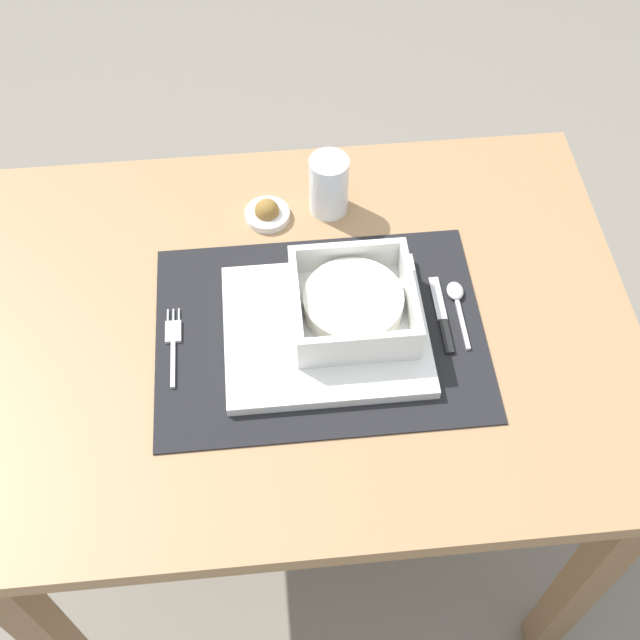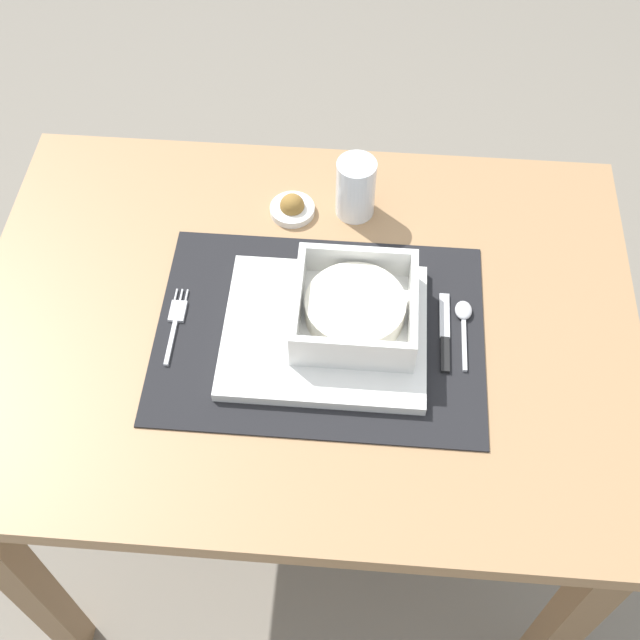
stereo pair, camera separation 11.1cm
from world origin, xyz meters
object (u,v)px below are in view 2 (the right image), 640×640
at_px(fork, 176,320).
at_px(condiment_saucer, 292,208).
at_px(drinking_glass, 356,190).
at_px(dining_table, 305,358).
at_px(spoon, 464,318).
at_px(butter_knife, 445,337).
at_px(porridge_bowl, 355,309).

bearing_deg(fork, condiment_saucer, 59.99).
bearing_deg(condiment_saucer, drinking_glass, 6.74).
relative_size(dining_table, drinking_glass, 9.56).
relative_size(spoon, condiment_saucer, 1.66).
height_order(butter_knife, drinking_glass, drinking_glass).
height_order(spoon, butter_knife, spoon).
height_order(fork, butter_knife, butter_knife).
distance_m(dining_table, spoon, 0.25).
bearing_deg(drinking_glass, butter_knife, -59.46).
bearing_deg(condiment_saucer, porridge_bowl, -62.91).
distance_m(fork, butter_knife, 0.37).
height_order(porridge_bowl, drinking_glass, drinking_glass).
distance_m(dining_table, butter_knife, 0.23).
height_order(dining_table, fork, fork).
distance_m(butter_knife, condiment_saucer, 0.32).
distance_m(fork, drinking_glass, 0.33).
xyz_separation_m(spoon, butter_knife, (-0.03, -0.03, -0.00)).
xyz_separation_m(butter_knife, drinking_glass, (-0.14, 0.23, 0.04)).
bearing_deg(drinking_glass, spoon, -50.52).
bearing_deg(dining_table, porridge_bowl, -8.93).
height_order(fork, drinking_glass, drinking_glass).
xyz_separation_m(spoon, drinking_glass, (-0.16, 0.20, 0.04)).
relative_size(dining_table, butter_knife, 7.18).
bearing_deg(fork, butter_knife, 2.83).
relative_size(porridge_bowl, fork, 1.28).
distance_m(porridge_bowl, spoon, 0.16).
xyz_separation_m(fork, butter_knife, (0.37, -0.00, 0.00)).
bearing_deg(drinking_glass, condiment_saucer, -173.26).
bearing_deg(dining_table, condiment_saucer, 100.09).
distance_m(spoon, condiment_saucer, 0.32).
bearing_deg(dining_table, fork, -172.68).
height_order(dining_table, condiment_saucer, condiment_saucer).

